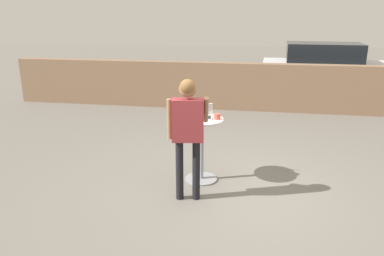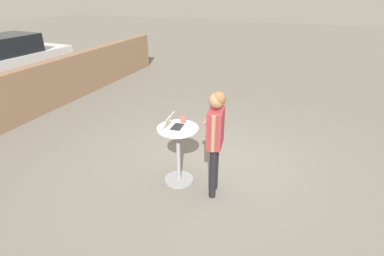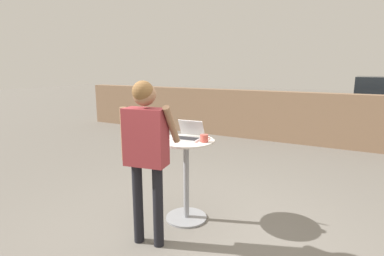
{
  "view_description": "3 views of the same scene",
  "coord_description": "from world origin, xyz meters",
  "px_view_note": "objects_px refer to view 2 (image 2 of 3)",
  "views": [
    {
      "loc": [
        0.31,
        -5.11,
        2.63
      ],
      "look_at": [
        -0.59,
        0.14,
        0.96
      ],
      "focal_mm": 35.0,
      "sensor_mm": 36.0,
      "label": 1
    },
    {
      "loc": [
        -4.5,
        -1.43,
        3.16
      ],
      "look_at": [
        -0.47,
        0.18,
        1.07
      ],
      "focal_mm": 28.0,
      "sensor_mm": 36.0,
      "label": 2
    },
    {
      "loc": [
        1.23,
        -2.66,
        1.9
      ],
      "look_at": [
        -0.36,
        0.34,
        1.21
      ],
      "focal_mm": 28.0,
      "sensor_mm": 36.0,
      "label": 3
    }
  ],
  "objects_px": {
    "cafe_table": "(178,149)",
    "laptop": "(174,124)",
    "parked_car_near_street": "(6,60)",
    "standing_person": "(216,131)",
    "coffee_mug": "(183,120)"
  },
  "relations": [
    {
      "from": "cafe_table",
      "to": "laptop",
      "type": "bearing_deg",
      "value": 93.93
    },
    {
      "from": "laptop",
      "to": "parked_car_near_street",
      "type": "relative_size",
      "value": 0.08
    },
    {
      "from": "cafe_table",
      "to": "parked_car_near_street",
      "type": "distance_m",
      "value": 8.56
    },
    {
      "from": "cafe_table",
      "to": "standing_person",
      "type": "height_order",
      "value": "standing_person"
    },
    {
      "from": "standing_person",
      "to": "cafe_table",
      "type": "bearing_deg",
      "value": 81.78
    },
    {
      "from": "standing_person",
      "to": "parked_car_near_street",
      "type": "distance_m",
      "value": 9.23
    },
    {
      "from": "coffee_mug",
      "to": "standing_person",
      "type": "xyz_separation_m",
      "value": [
        -0.34,
        -0.68,
        0.07
      ]
    },
    {
      "from": "standing_person",
      "to": "coffee_mug",
      "type": "bearing_deg",
      "value": 63.55
    },
    {
      "from": "standing_person",
      "to": "parked_car_near_street",
      "type": "height_order",
      "value": "standing_person"
    },
    {
      "from": "laptop",
      "to": "standing_person",
      "type": "relative_size",
      "value": 0.2
    },
    {
      "from": "cafe_table",
      "to": "parked_car_near_street",
      "type": "relative_size",
      "value": 0.23
    },
    {
      "from": "coffee_mug",
      "to": "parked_car_near_street",
      "type": "relative_size",
      "value": 0.03
    },
    {
      "from": "cafe_table",
      "to": "coffee_mug",
      "type": "height_order",
      "value": "coffee_mug"
    },
    {
      "from": "laptop",
      "to": "parked_car_near_street",
      "type": "distance_m",
      "value": 8.5
    },
    {
      "from": "laptop",
      "to": "parked_car_near_street",
      "type": "xyz_separation_m",
      "value": [
        3.2,
        7.87,
        -0.28
      ]
    }
  ]
}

